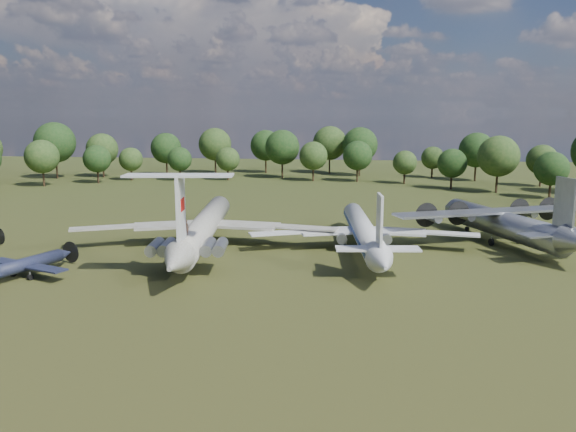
% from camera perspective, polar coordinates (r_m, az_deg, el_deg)
% --- Properties ---
extents(ground, '(300.00, 300.00, 0.00)m').
position_cam_1_polar(ground, '(74.26, -9.09, -3.60)').
color(ground, '#203D14').
rests_on(ground, ground).
extents(il62_airliner, '(41.33, 50.60, 4.55)m').
position_cam_1_polar(il62_airliner, '(75.82, -8.50, -1.53)').
color(il62_airliner, '#BABAB5').
rests_on(il62_airliner, ground).
extents(tu104_jet, '(34.24, 43.05, 3.99)m').
position_cam_1_polar(tu104_jet, '(74.32, 7.67, -1.97)').
color(tu104_jet, silver).
rests_on(tu104_jet, ground).
extents(an12_transport, '(41.52, 43.50, 4.53)m').
position_cam_1_polar(an12_transport, '(83.01, 20.90, -1.08)').
color(an12_transport, '#ADB0B6').
rests_on(an12_transport, ground).
extents(small_prop_west, '(15.31, 17.69, 2.18)m').
position_cam_1_polar(small_prop_west, '(68.21, -25.29, -4.80)').
color(small_prop_west, black).
rests_on(small_prop_west, ground).
extents(person_on_il62, '(0.71, 0.56, 1.72)m').
position_cam_1_polar(person_on_il62, '(62.88, -10.29, -1.13)').
color(person_on_il62, brown).
rests_on(person_on_il62, il62_airliner).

